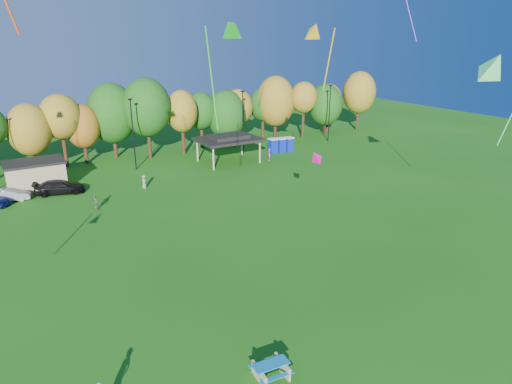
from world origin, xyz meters
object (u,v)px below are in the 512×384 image
porta_potties (281,145)px  car_d (59,187)px  picnic_table (271,369)px  car_b (9,195)px

porta_potties → car_d: 31.44m
porta_potties → car_d: (-31.30, -2.98, -0.33)m
porta_potties → picnic_table: porta_potties is taller
porta_potties → picnic_table: 47.19m
car_b → car_d: bearing=-82.8°
car_b → picnic_table: bearing=-155.8°
porta_potties → picnic_table: (-26.82, -38.82, -0.63)m
car_d → porta_potties: bearing=-71.4°
car_b → car_d: 4.90m
car_b → porta_potties: bearing=-76.0°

